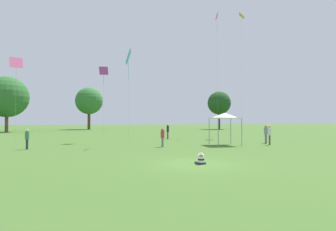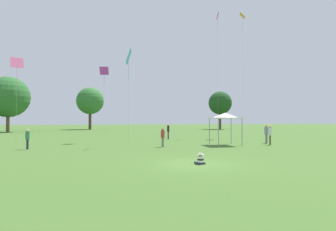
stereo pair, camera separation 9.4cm
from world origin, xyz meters
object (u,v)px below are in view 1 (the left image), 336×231
seated_toddler (201,159)px  person_standing_5 (266,132)px  person_standing_0 (270,133)px  person_standing_1 (168,130)px  distant_tree_0 (7,97)px  distant_tree_2 (219,103)px  kite_4 (128,58)px  kite_3 (217,22)px  person_standing_4 (163,136)px  kite_1 (104,73)px  kite_2 (242,22)px  person_standing_2 (27,137)px  canopy_tent (225,116)px  distant_tree_1 (89,101)px  kite_5 (16,64)px

seated_toddler → person_standing_5: 14.75m
seated_toddler → person_standing_0: bearing=30.5°
seated_toddler → person_standing_1: 18.09m
distant_tree_0 → distant_tree_2: 48.49m
distant_tree_2 → kite_4: bearing=-126.0°
person_standing_1 → kite_3: bearing=134.0°
person_standing_4 → distant_tree_0: distant_tree_0 is taller
kite_3 → distant_tree_0: 41.93m
person_standing_1 → person_standing_5: (7.83, -7.96, -0.04)m
seated_toddler → person_standing_1: (3.15, 17.79, 0.89)m
person_standing_1 → kite_1: kite_1 is taller
seated_toddler → kite_2: size_ratio=0.03×
person_standing_2 → kite_1: size_ratio=0.20×
distant_tree_0 → seated_toddler: bearing=-64.0°
canopy_tent → kite_2: bearing=52.8°
person_standing_0 → distant_tree_1: bearing=161.1°
kite_4 → distant_tree_0: 39.10m
canopy_tent → distant_tree_1: bearing=104.8°
distant_tree_0 → kite_3: bearing=-35.2°
person_standing_0 → distant_tree_1: (-17.10, 50.50, 6.28)m
kite_1 → kite_5: size_ratio=0.92×
person_standing_0 → kite_2: bearing=121.3°
person_standing_4 → kite_2: (14.84, 11.96, 15.63)m
person_standing_2 → person_standing_5: bearing=27.1°
person_standing_1 → person_standing_4: bearing=2.1°
distant_tree_0 → person_standing_1: bearing=-47.4°
canopy_tent → distant_tree_2: bearing=64.1°
person_standing_0 → kite_5: (-23.14, 8.66, 6.79)m
kite_3 → distant_tree_1: 42.48m
canopy_tent → kite_3: (5.27, 12.26, 13.64)m
person_standing_0 → kite_3: (1.24, 13.22, 15.17)m
person_standing_0 → kite_3: size_ratio=0.10×
person_standing_0 → kite_3: 20.16m
person_standing_4 → person_standing_5: bearing=-163.1°
kite_4 → kite_5: kite_5 is taller
person_standing_4 → person_standing_5: size_ratio=0.87×
distant_tree_0 → distant_tree_1: (15.04, 13.71, 0.52)m
seated_toddler → person_standing_5: bearing=33.5°
person_standing_1 → kite_2: bearing=125.0°
seated_toddler → distant_tree_2: (26.24, 50.53, 6.67)m
kite_3 → kite_5: size_ratio=2.05×
canopy_tent → kite_2: size_ratio=0.16×
person_standing_2 → kite_2: bearing=50.9°
kite_3 → distant_tree_1: bearing=-98.8°
person_standing_2 → person_standing_5: person_standing_5 is taller
seated_toddler → person_standing_1: bearing=71.6°
person_standing_0 → kite_2: (4.89, 12.70, 15.46)m
person_standing_5 → kite_4: 15.02m
person_standing_0 → distant_tree_2: bearing=121.6°
seated_toddler → canopy_tent: bearing=47.7°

